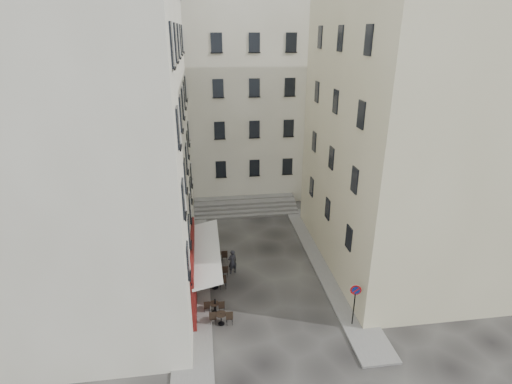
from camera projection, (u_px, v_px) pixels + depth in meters
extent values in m
plane|color=black|center=(269.00, 297.00, 24.01)|extent=(90.00, 90.00, 0.00)
cube|color=slate|center=(194.00, 266.00, 27.09)|extent=(2.00, 22.00, 0.12)
cube|color=slate|center=(326.00, 264.00, 27.31)|extent=(2.00, 18.00, 0.12)
cube|color=beige|center=(72.00, 128.00, 21.66)|extent=(12.00, 16.00, 20.00)
cube|color=#BDB38C|center=(425.00, 131.00, 25.16)|extent=(12.00, 14.00, 18.00)
cube|color=beige|center=(227.00, 97.00, 37.92)|extent=(18.00, 10.00, 18.00)
cube|color=#4D100B|center=(193.00, 269.00, 23.71)|extent=(0.25, 7.00, 3.50)
cube|color=black|center=(194.00, 274.00, 23.85)|extent=(0.06, 3.85, 2.00)
cube|color=silver|center=(206.00, 251.00, 23.36)|extent=(1.58, 7.30, 0.41)
cube|color=#64615E|center=(246.00, 213.00, 34.89)|extent=(9.00, 1.80, 0.20)
cube|color=#64615E|center=(246.00, 209.00, 35.23)|extent=(9.00, 1.80, 0.20)
cube|color=#64615E|center=(245.00, 204.00, 35.57)|extent=(9.00, 1.80, 0.20)
cube|color=#64615E|center=(245.00, 200.00, 35.90)|extent=(9.00, 1.80, 0.20)
cylinder|color=black|center=(215.00, 307.00, 22.52)|extent=(0.10, 0.10, 0.90)
sphere|color=black|center=(215.00, 300.00, 22.34)|extent=(0.12, 0.12, 0.12)
cylinder|color=black|center=(213.00, 272.00, 25.73)|extent=(0.10, 0.10, 0.90)
sphere|color=black|center=(213.00, 266.00, 25.55)|extent=(0.12, 0.12, 0.12)
cylinder|color=black|center=(211.00, 245.00, 28.94)|extent=(0.10, 0.10, 0.90)
sphere|color=black|center=(211.00, 239.00, 28.76)|extent=(0.12, 0.12, 0.12)
cylinder|color=black|center=(354.00, 306.00, 21.26)|extent=(0.07, 0.07, 2.58)
cylinder|color=#B50F0C|center=(356.00, 290.00, 20.86)|extent=(0.59, 0.15, 0.60)
cylinder|color=navy|center=(356.00, 290.00, 20.84)|extent=(0.43, 0.12, 0.43)
cube|color=#B50F0C|center=(356.00, 291.00, 20.82)|extent=(0.35, 0.09, 0.35)
cylinder|color=black|center=(221.00, 324.00, 21.78)|extent=(0.36, 0.36, 0.02)
cylinder|color=black|center=(221.00, 319.00, 21.65)|extent=(0.05, 0.05, 0.70)
cylinder|color=black|center=(221.00, 314.00, 21.53)|extent=(0.60, 0.60, 0.04)
cube|color=black|center=(229.00, 317.00, 21.69)|extent=(0.38, 0.38, 0.90)
cube|color=black|center=(213.00, 318.00, 21.67)|extent=(0.38, 0.38, 0.90)
cylinder|color=black|center=(215.00, 312.00, 22.67)|extent=(0.33, 0.33, 0.02)
cylinder|color=black|center=(214.00, 308.00, 22.56)|extent=(0.05, 0.05, 0.64)
cylinder|color=black|center=(214.00, 303.00, 22.45)|extent=(0.55, 0.55, 0.04)
cube|color=black|center=(222.00, 306.00, 22.59)|extent=(0.35, 0.35, 0.82)
cube|color=black|center=(207.00, 307.00, 22.57)|extent=(0.35, 0.35, 0.82)
cylinder|color=black|center=(215.00, 287.00, 24.81)|extent=(0.40, 0.40, 0.02)
cylinder|color=black|center=(215.00, 283.00, 24.67)|extent=(0.05, 0.05, 0.77)
cylinder|color=black|center=(215.00, 278.00, 24.54)|extent=(0.66, 0.66, 0.04)
cube|color=black|center=(223.00, 281.00, 24.72)|extent=(0.42, 0.42, 0.99)
cube|color=black|center=(207.00, 281.00, 24.69)|extent=(0.42, 0.42, 0.99)
cylinder|color=black|center=(219.00, 276.00, 25.97)|extent=(0.33, 0.33, 0.02)
cylinder|color=black|center=(219.00, 272.00, 25.86)|extent=(0.05, 0.05, 0.65)
cylinder|color=black|center=(219.00, 268.00, 25.75)|extent=(0.56, 0.56, 0.04)
cube|color=black|center=(225.00, 271.00, 25.89)|extent=(0.35, 0.35, 0.83)
cube|color=black|center=(212.00, 271.00, 25.87)|extent=(0.35, 0.35, 0.83)
cylinder|color=black|center=(218.00, 261.00, 27.62)|extent=(0.36, 0.36, 0.02)
cylinder|color=black|center=(218.00, 257.00, 27.49)|extent=(0.05, 0.05, 0.71)
cylinder|color=black|center=(218.00, 253.00, 27.37)|extent=(0.61, 0.61, 0.04)
cube|color=black|center=(225.00, 256.00, 27.53)|extent=(0.38, 0.38, 0.91)
cube|color=black|center=(211.00, 256.00, 27.51)|extent=(0.38, 0.38, 0.91)
imported|color=#232328|center=(232.00, 262.00, 26.12)|extent=(0.74, 0.63, 1.71)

